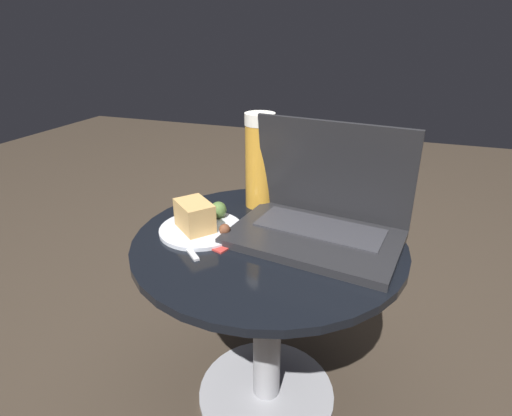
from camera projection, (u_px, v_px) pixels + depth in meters
name	position (u px, v px, depth m)	size (l,w,h in m)	color
ground_plane	(266.00, 394.00, 1.10)	(6.00, 6.00, 0.00)	#382D23
table	(268.00, 291.00, 0.96)	(0.61, 0.61, 0.49)	#9E9EA3
napkin	(210.00, 231.00, 0.92)	(0.21, 0.17, 0.00)	#B7332D
laptop	(320.00, 215.00, 0.89)	(0.39, 0.29, 0.25)	#232326
beer_glass	(260.00, 161.00, 1.01)	(0.08, 0.08, 0.24)	gold
snack_plate	(200.00, 221.00, 0.92)	(0.19, 0.19, 0.07)	silver
fork	(182.00, 240.00, 0.88)	(0.13, 0.12, 0.01)	silver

